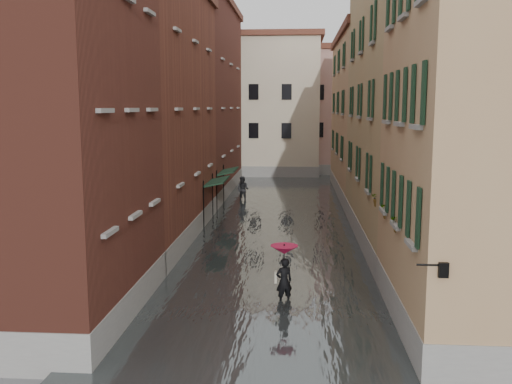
% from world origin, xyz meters
% --- Properties ---
extents(ground, '(120.00, 120.00, 0.00)m').
position_xyz_m(ground, '(0.00, 0.00, 0.00)').
color(ground, '#5D5D5F').
rests_on(ground, ground).
extents(floodwater, '(10.00, 60.00, 0.20)m').
position_xyz_m(floodwater, '(0.00, 13.00, 0.10)').
color(floodwater, '#464D4E').
rests_on(floodwater, ground).
extents(building_left_near, '(6.00, 8.00, 13.00)m').
position_xyz_m(building_left_near, '(-7.00, -2.00, 6.50)').
color(building_left_near, brown).
rests_on(building_left_near, ground).
extents(building_left_mid, '(6.00, 14.00, 12.50)m').
position_xyz_m(building_left_mid, '(-7.00, 9.00, 6.25)').
color(building_left_mid, brown).
rests_on(building_left_mid, ground).
extents(building_left_far, '(6.00, 16.00, 14.00)m').
position_xyz_m(building_left_far, '(-7.00, 24.00, 7.00)').
color(building_left_far, brown).
rests_on(building_left_far, ground).
extents(building_right_near, '(6.00, 8.00, 11.50)m').
position_xyz_m(building_right_near, '(7.00, -2.00, 5.75)').
color(building_right_near, '#A87D56').
rests_on(building_right_near, ground).
extents(building_right_mid, '(6.00, 14.00, 13.00)m').
position_xyz_m(building_right_mid, '(7.00, 9.00, 6.50)').
color(building_right_mid, '#95835A').
rests_on(building_right_mid, ground).
extents(building_right_far, '(6.00, 16.00, 11.50)m').
position_xyz_m(building_right_far, '(7.00, 24.00, 5.75)').
color(building_right_far, '#A87D56').
rests_on(building_right_far, ground).
extents(building_end_cream, '(12.00, 9.00, 13.00)m').
position_xyz_m(building_end_cream, '(-3.00, 38.00, 6.50)').
color(building_end_cream, beige).
rests_on(building_end_cream, ground).
extents(building_end_pink, '(10.00, 9.00, 12.00)m').
position_xyz_m(building_end_pink, '(6.00, 40.00, 6.00)').
color(building_end_pink, tan).
rests_on(building_end_pink, ground).
extents(awning_near, '(1.09, 3.36, 2.80)m').
position_xyz_m(awning_near, '(-3.48, 12.43, 2.48)').
color(awning_near, black).
rests_on(awning_near, ground).
extents(awning_far, '(1.09, 3.37, 2.80)m').
position_xyz_m(awning_far, '(-3.48, 17.47, 2.48)').
color(awning_far, black).
rests_on(awning_far, ground).
extents(wall_lantern, '(0.71, 0.22, 0.35)m').
position_xyz_m(wall_lantern, '(4.33, -6.00, 3.01)').
color(wall_lantern, black).
rests_on(wall_lantern, ground).
extents(window_planters, '(0.59, 5.35, 0.84)m').
position_xyz_m(window_planters, '(4.12, 0.49, 3.51)').
color(window_planters, brown).
rests_on(window_planters, ground).
extents(pedestrian_main, '(0.96, 0.96, 2.06)m').
position_xyz_m(pedestrian_main, '(0.60, -0.20, 1.26)').
color(pedestrian_main, black).
rests_on(pedestrian_main, ground).
extents(pedestrian_far, '(1.08, 0.96, 1.85)m').
position_xyz_m(pedestrian_far, '(-2.77, 20.48, 0.92)').
color(pedestrian_far, black).
rests_on(pedestrian_far, ground).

